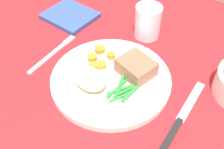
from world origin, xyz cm
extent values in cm
cube|color=red|center=(0.00, 0.00, 1.00)|extent=(120.00, 90.00, 2.00)
cylinder|color=white|center=(0.32, -2.39, 2.80)|extent=(26.84, 26.84, 1.60)
cube|color=#936047|center=(3.94, 1.84, 5.34)|extent=(9.11, 8.37, 3.48)
ellipsoid|color=beige|center=(-2.10, -7.22, 6.03)|extent=(7.46, 5.26, 4.86)
cylinder|color=orange|center=(-6.95, 3.33, 4.24)|extent=(2.54, 2.54, 1.29)
cylinder|color=orange|center=(-3.56, 3.04, 4.21)|extent=(2.00, 2.00, 1.22)
cylinder|color=orange|center=(-6.81, -0.40, 4.16)|extent=(2.28, 2.28, 1.11)
cylinder|color=orange|center=(-4.99, -2.04, 4.11)|extent=(2.25, 2.25, 1.03)
cylinder|color=orange|center=(-3.72, -0.80, 4.06)|extent=(2.41, 2.41, 0.92)
cylinder|color=orange|center=(-4.25, -1.19, 4.05)|extent=(2.03, 2.03, 0.89)
cylinder|color=#2D8C38|center=(3.28, -3.80, 4.05)|extent=(2.83, 6.94, 0.90)
cylinder|color=#2D8C38|center=(4.23, -3.96, 3.93)|extent=(4.67, 6.77, 0.65)
cylinder|color=#2D8C38|center=(3.21, -4.03, 3.94)|extent=(1.56, 8.02, 0.67)
cylinder|color=#2D8C38|center=(5.59, -3.05, 3.92)|extent=(3.53, 6.59, 0.65)
cylinder|color=#2D8C38|center=(5.06, -6.04, 3.92)|extent=(3.27, 5.24, 0.64)
cylinder|color=#2D8C38|center=(6.32, -3.62, 4.04)|extent=(1.66, 7.29, 0.89)
cube|color=silver|center=(-17.39, -4.39, 2.20)|extent=(1.00, 13.00, 0.40)
cube|color=silver|center=(-17.99, 3.91, 2.20)|extent=(0.24, 3.60, 0.40)
cube|color=silver|center=(-17.59, 3.91, 2.20)|extent=(0.24, 3.60, 0.40)
cube|color=silver|center=(-17.19, 3.91, 2.20)|extent=(0.24, 3.60, 0.40)
cube|color=silver|center=(-16.79, 3.91, 2.20)|extent=(0.24, 3.60, 0.40)
cube|color=black|center=(17.36, -7.89, 2.20)|extent=(1.30, 9.00, 0.64)
cube|color=silver|center=(17.36, 2.11, 2.20)|extent=(1.70, 12.00, 0.40)
cylinder|color=silver|center=(-1.51, 17.30, 6.31)|extent=(6.83, 6.83, 8.62)
cylinder|color=silver|center=(-1.51, 17.30, 4.11)|extent=(6.29, 6.29, 4.22)
cube|color=#334C8C|center=(-23.81, 12.27, 2.66)|extent=(14.61, 12.91, 1.32)
camera|label=1|loc=(23.39, -37.59, 48.04)|focal=44.26mm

